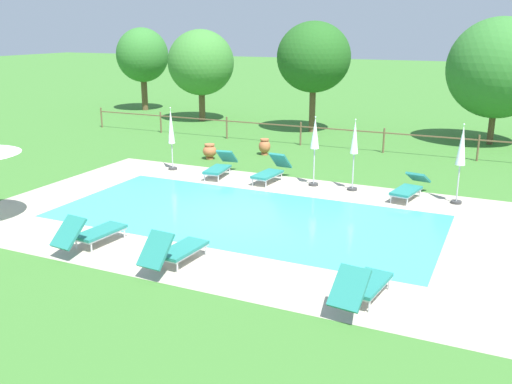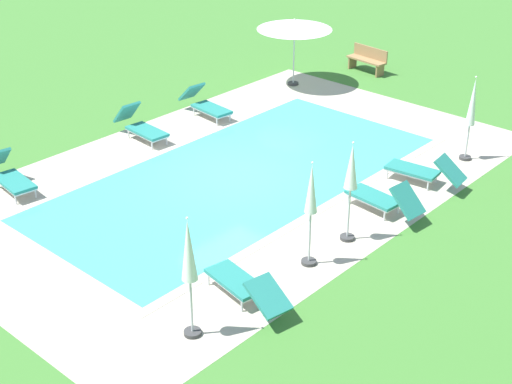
# 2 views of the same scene
# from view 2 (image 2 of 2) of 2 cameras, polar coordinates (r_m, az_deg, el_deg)

# --- Properties ---
(ground_plane) EXTENTS (160.00, 160.00, 0.00)m
(ground_plane) POSITION_cam_2_polar(r_m,az_deg,el_deg) (19.39, -1.22, 1.18)
(ground_plane) COLOR #3D752D
(pool_deck_paving) EXTENTS (14.94, 9.20, 0.01)m
(pool_deck_paving) POSITION_cam_2_polar(r_m,az_deg,el_deg) (19.39, -1.22, 1.19)
(pool_deck_paving) COLOR #B2A893
(pool_deck_paving) RESTS_ON ground
(swimming_pool_water) EXTENTS (10.74, 5.00, 0.01)m
(swimming_pool_water) POSITION_cam_2_polar(r_m,az_deg,el_deg) (19.39, -1.22, 1.20)
(swimming_pool_water) COLOR #42CCD6
(swimming_pool_water) RESTS_ON ground
(pool_coping_rim) EXTENTS (11.22, 5.48, 0.01)m
(pool_coping_rim) POSITION_cam_2_polar(r_m,az_deg,el_deg) (19.39, -1.22, 1.21)
(pool_coping_rim) COLOR #C0B59F
(pool_coping_rim) RESTS_ON ground
(sun_lounger_north_near_steps) EXTENTS (0.96, 2.14, 0.73)m
(sun_lounger_north_near_steps) POSITION_cam_2_polar(r_m,az_deg,el_deg) (14.54, -0.87, -7.01)
(sun_lounger_north_near_steps) COLOR #237A70
(sun_lounger_north_near_steps) RESTS_ON ground
(sun_lounger_north_mid) EXTENTS (0.74, 1.93, 0.96)m
(sun_lounger_north_mid) POSITION_cam_2_polar(r_m,az_deg,el_deg) (21.68, -8.64, 4.94)
(sun_lounger_north_mid) COLOR #237A70
(sun_lounger_north_mid) RESTS_ON ground
(sun_lounger_north_far) EXTENTS (0.83, 2.04, 0.86)m
(sun_lounger_north_far) POSITION_cam_2_polar(r_m,az_deg,el_deg) (19.30, 12.47, 1.60)
(sun_lounger_north_far) COLOR #237A70
(sun_lounger_north_far) RESTS_ON ground
(sun_lounger_north_end) EXTENTS (0.84, 1.99, 0.92)m
(sun_lounger_north_end) POSITION_cam_2_polar(r_m,az_deg,el_deg) (19.55, -18.09, 1.21)
(sun_lounger_north_end) COLOR #237A70
(sun_lounger_north_end) RESTS_ON ground
(sun_lounger_south_near_corner) EXTENTS (0.78, 1.99, 0.91)m
(sun_lounger_south_near_corner) POSITION_cam_2_polar(r_m,az_deg,el_deg) (17.74, 9.54, -0.48)
(sun_lounger_south_near_corner) COLOR #237A70
(sun_lounger_south_near_corner) RESTS_ON ground
(sun_lounger_south_mid) EXTENTS (0.80, 1.99, 0.91)m
(sun_lounger_south_mid) POSITION_cam_2_polar(r_m,az_deg,el_deg) (23.11, -3.81, 6.61)
(sun_lounger_south_mid) COLOR #237A70
(sun_lounger_south_mid) RESTS_ON ground
(patio_umbrella_open_foreground) EXTENTS (2.47, 2.47, 2.25)m
(patio_umbrella_open_foreground) POSITION_cam_2_polar(r_m,az_deg,el_deg) (25.29, 2.92, 12.45)
(patio_umbrella_open_foreground) COLOR #383838
(patio_umbrella_open_foreground) RESTS_ON ground
(patio_umbrella_closed_row_west) EXTENTS (0.32, 0.32, 2.33)m
(patio_umbrella_closed_row_west) POSITION_cam_2_polar(r_m,az_deg,el_deg) (20.54, 15.95, 6.12)
(patio_umbrella_closed_row_west) COLOR #383838
(patio_umbrella_closed_row_west) RESTS_ON ground
(patio_umbrella_closed_row_mid_west) EXTENTS (0.32, 0.32, 2.34)m
(patio_umbrella_closed_row_mid_west) POSITION_cam_2_polar(r_m,az_deg,el_deg) (16.01, 7.19, 1.40)
(patio_umbrella_closed_row_mid_west) COLOR #383838
(patio_umbrella_closed_row_mid_west) RESTS_ON ground
(patio_umbrella_closed_row_centre) EXTENTS (0.32, 0.32, 2.35)m
(patio_umbrella_closed_row_centre) POSITION_cam_2_polar(r_m,az_deg,el_deg) (15.07, 4.18, -0.40)
(patio_umbrella_closed_row_centre) COLOR #383838
(patio_umbrella_closed_row_centre) RESTS_ON ground
(patio_umbrella_closed_row_mid_east) EXTENTS (0.32, 0.32, 2.44)m
(patio_umbrella_closed_row_mid_east) POSITION_cam_2_polar(r_m,az_deg,el_deg) (13.01, -5.06, -4.93)
(patio_umbrella_closed_row_mid_east) COLOR #383838
(patio_umbrella_closed_row_mid_east) RESTS_ON ground
(wooden_bench_lawn_side) EXTENTS (0.61, 1.54, 0.87)m
(wooden_bench_lawn_side) POSITION_cam_2_polar(r_m,az_deg,el_deg) (27.32, 8.40, 9.88)
(wooden_bench_lawn_side) COLOR #937047
(wooden_bench_lawn_side) RESTS_ON ground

